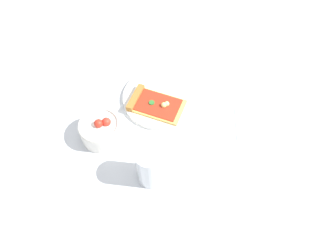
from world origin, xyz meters
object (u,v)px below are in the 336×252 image
pizza_slice_main (153,104)px  salad_bowl (101,130)px  soda_glass (150,167)px  paper_napkin (253,121)px  plate (162,97)px

pizza_slice_main → salad_bowl: (-0.08, 0.16, 0.01)m
soda_glass → paper_napkin: bearing=-67.8°
pizza_slice_main → soda_glass: (-0.23, 0.04, 0.04)m
salad_bowl → soda_glass: bearing=-140.7°
pizza_slice_main → soda_glass: bearing=170.8°
soda_glass → paper_napkin: 0.35m
plate → salad_bowl: (-0.11, 0.19, 0.03)m
salad_bowl → soda_glass: (-0.15, -0.12, 0.02)m
plate → paper_napkin: bearing=-116.2°
soda_glass → pizza_slice_main: bearing=-9.2°
paper_napkin → pizza_slice_main: bearing=71.5°
plate → salad_bowl: bearing=119.5°
pizza_slice_main → salad_bowl: salad_bowl is taller
plate → salad_bowl: salad_bowl is taller
pizza_slice_main → paper_napkin: (-0.10, -0.29, -0.02)m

